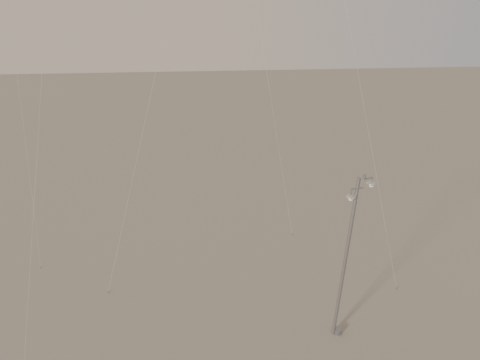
{
  "coord_description": "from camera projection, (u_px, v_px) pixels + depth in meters",
  "views": [
    {
      "loc": [
        -2.94,
        -20.13,
        18.11
      ],
      "look_at": [
        -0.68,
        5.0,
        7.18
      ],
      "focal_mm": 35.0,
      "sensor_mm": 36.0,
      "label": 1
    }
  ],
  "objects": [
    {
      "name": "street_lamp",
      "position": [
        348.0,
        255.0,
        23.92
      ],
      "size": [
        1.58,
        0.79,
        9.53
      ],
      "color": "gray",
      "rests_on": "ground"
    },
    {
      "name": "ground",
      "position": [
        260.0,
        334.0,
        25.84
      ],
      "size": [
        160.0,
        160.0,
        0.0
      ],
      "primitive_type": "plane",
      "color": "gray",
      "rests_on": "ground"
    }
  ]
}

